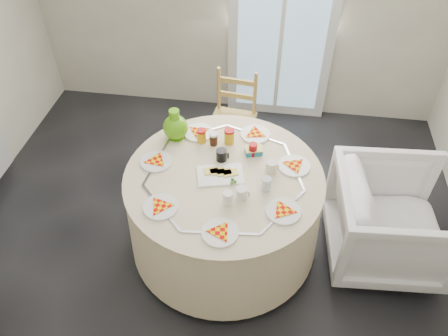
# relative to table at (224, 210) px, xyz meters

# --- Properties ---
(floor) EXTENTS (4.00, 4.00, 0.00)m
(floor) POSITION_rel_table_xyz_m (-0.11, -0.16, -0.38)
(floor) COLOR black
(floor) RESTS_ON ground
(glass_door) EXTENTS (1.00, 0.08, 2.10)m
(glass_door) POSITION_rel_table_xyz_m (0.29, 1.79, 0.68)
(glass_door) COLOR silver
(glass_door) RESTS_ON floor
(table) EXTENTS (1.40, 1.40, 0.71)m
(table) POSITION_rel_table_xyz_m (0.00, 0.00, 0.00)
(table) COLOR beige
(table) RESTS_ON floor
(wooden_chair) EXTENTS (0.42, 0.41, 0.86)m
(wooden_chair) POSITION_rel_table_xyz_m (-0.07, 1.00, 0.09)
(wooden_chair) COLOR #AE8A4A
(wooden_chair) RESTS_ON floor
(armchair) EXTENTS (0.80, 0.85, 0.82)m
(armchair) POSITION_rel_table_xyz_m (1.19, 0.07, 0.02)
(armchair) COLOR white
(armchair) RESTS_ON floor
(place_settings) EXTENTS (1.42, 1.42, 0.02)m
(place_settings) POSITION_rel_table_xyz_m (0.00, 0.00, 0.40)
(place_settings) COLOR white
(place_settings) RESTS_ON table
(jar_cluster) EXTENTS (0.44, 0.23, 0.13)m
(jar_cluster) POSITION_rel_table_xyz_m (-0.03, 0.28, 0.45)
(jar_cluster) COLOR #AE6915
(jar_cluster) RESTS_ON table
(butter_tub) EXTENTS (0.14, 0.12, 0.05)m
(butter_tub) POSITION_rel_table_xyz_m (0.17, 0.26, 0.41)
(butter_tub) COLOR #156D86
(butter_tub) RESTS_ON table
(green_pitcher) EXTENTS (0.23, 0.23, 0.24)m
(green_pitcher) POSITION_rel_table_xyz_m (-0.41, 0.35, 0.49)
(green_pitcher) COLOR #52A60E
(green_pitcher) RESTS_ON table
(cheese_platter) EXTENTS (0.35, 0.27, 0.04)m
(cheese_platter) POSITION_rel_table_xyz_m (-0.02, -0.00, 0.40)
(cheese_platter) COLOR white
(cheese_platter) RESTS_ON table
(mugs_glasses) EXTENTS (0.59, 0.59, 0.10)m
(mugs_glasses) POSITION_rel_table_xyz_m (0.14, 0.04, 0.44)
(mugs_glasses) COLOR #A7A7A7
(mugs_glasses) RESTS_ON table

